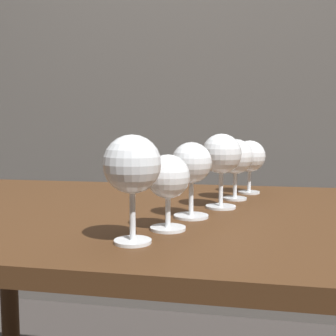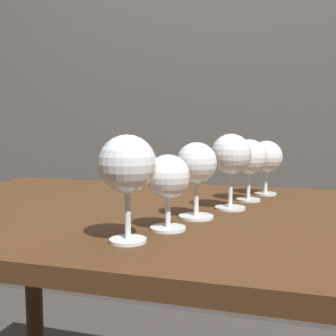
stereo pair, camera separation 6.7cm
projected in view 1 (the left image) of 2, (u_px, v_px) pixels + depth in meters
back_wall at (220, 46)px, 1.91m from camera, size 5.00×0.08×2.60m
dining_table at (183, 254)px, 0.87m from camera, size 1.37×0.78×0.74m
wine_glass_merlot at (132, 166)px, 0.60m from camera, size 0.09×0.09×0.16m
wine_glass_cabernet at (168, 179)px, 0.68m from camera, size 0.07×0.07×0.13m
wine_glass_port at (191, 165)px, 0.77m from camera, size 0.08×0.08×0.14m
wine_glass_empty at (221, 156)px, 0.86m from camera, size 0.08×0.08×0.16m
wine_glass_pinot at (235, 158)px, 0.97m from camera, size 0.08×0.08×0.15m
wine_glass_chardonnay at (250, 157)px, 1.06m from camera, size 0.08×0.08×0.14m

